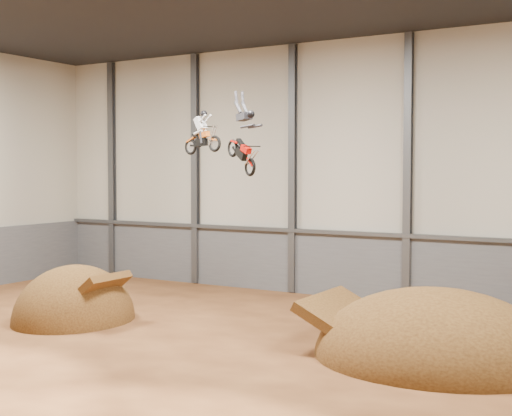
# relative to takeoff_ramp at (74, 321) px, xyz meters

# --- Properties ---
(floor) EXTENTS (40.00, 40.00, 0.00)m
(floor) POSITION_rel_takeoff_ramp_xyz_m (8.50, -3.00, 0.00)
(floor) COLOR #4E2A15
(floor) RESTS_ON ground
(back_wall) EXTENTS (40.00, 0.10, 14.00)m
(back_wall) POSITION_rel_takeoff_ramp_xyz_m (8.50, 12.00, 7.00)
(back_wall) COLOR beige
(back_wall) RESTS_ON ground
(lower_band_back) EXTENTS (39.80, 0.18, 3.50)m
(lower_band_back) POSITION_rel_takeoff_ramp_xyz_m (8.50, 11.90, 1.75)
(lower_band_back) COLOR #585A60
(lower_band_back) RESTS_ON ground
(steel_rail) EXTENTS (39.80, 0.35, 0.20)m
(steel_rail) POSITION_rel_takeoff_ramp_xyz_m (8.50, 11.75, 3.55)
(steel_rail) COLOR #47494F
(steel_rail) RESTS_ON lower_band_back
(steel_column_0) EXTENTS (0.40, 0.36, 13.90)m
(steel_column_0) POSITION_rel_takeoff_ramp_xyz_m (-8.17, 11.80, 7.00)
(steel_column_0) COLOR #47494F
(steel_column_0) RESTS_ON ground
(steel_column_1) EXTENTS (0.40, 0.36, 13.90)m
(steel_column_1) POSITION_rel_takeoff_ramp_xyz_m (-1.50, 11.80, 7.00)
(steel_column_1) COLOR #47494F
(steel_column_1) RESTS_ON ground
(steel_column_2) EXTENTS (0.40, 0.36, 13.90)m
(steel_column_2) POSITION_rel_takeoff_ramp_xyz_m (5.17, 11.80, 7.00)
(steel_column_2) COLOR #47494F
(steel_column_2) RESTS_ON ground
(steel_column_3) EXTENTS (0.40, 0.36, 13.90)m
(steel_column_3) POSITION_rel_takeoff_ramp_xyz_m (11.83, 11.80, 7.00)
(steel_column_3) COLOR #47494F
(steel_column_3) RESTS_ON ground
(takeoff_ramp) EXTENTS (5.17, 5.96, 5.17)m
(takeoff_ramp) POSITION_rel_takeoff_ramp_xyz_m (0.00, 0.00, 0.00)
(takeoff_ramp) COLOR #3B230E
(takeoff_ramp) RESTS_ON ground
(landing_ramp) EXTENTS (9.05, 8.01, 5.22)m
(landing_ramp) POSITION_rel_takeoff_ramp_xyz_m (16.28, 1.78, 0.00)
(landing_ramp) COLOR #3B230E
(landing_ramp) RESTS_ON ground
(fmx_rider_a) EXTENTS (2.56, 1.37, 2.23)m
(fmx_rider_a) POSITION_rel_takeoff_ramp_xyz_m (5.18, 2.93, 8.74)
(fmx_rider_a) COLOR #C85B1A
(fmx_rider_b) EXTENTS (3.87, 2.61, 3.76)m
(fmx_rider_b) POSITION_rel_takeoff_ramp_xyz_m (8.48, 0.72, 8.43)
(fmx_rider_b) COLOR #BB0B04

